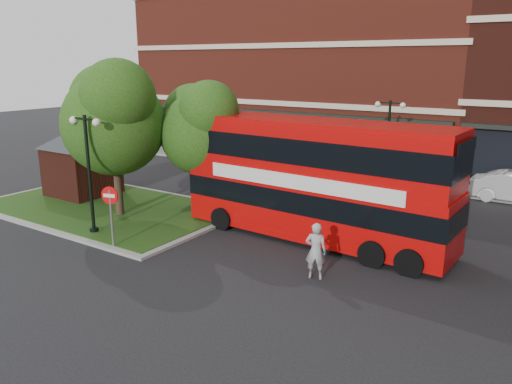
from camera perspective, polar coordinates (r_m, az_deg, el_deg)
The scene contains 13 objects.
ground at distance 18.20m, azimuth -7.42°, elevation -8.22°, with size 120.00×120.00×0.00m, color black.
pavement_far at distance 31.90m, azimuth 12.30°, elevation 1.69°, with size 44.00×3.00×0.12m, color slate.
terrace_far_left at distance 41.27m, azimuth 6.14°, elevation 14.54°, with size 26.00×12.00×14.00m, color maroon.
traffic_island at distance 25.63m, azimuth -16.64°, elevation -1.75°, with size 12.60×7.60×0.15m.
kiosk at distance 28.04m, azimuth -19.39°, elevation 4.14°, with size 6.51×6.51×3.60m.
tree_island_west at distance 23.42m, azimuth -16.05°, elevation 8.61°, with size 5.40×4.71×7.21m.
tree_island_east at distance 23.13m, azimuth -6.29°, elevation 7.64°, with size 4.46×3.90×6.29m.
lamp_island at distance 21.38m, azimuth -18.56°, elevation 2.54°, with size 1.72×0.36×5.00m.
lamp_far_left at distance 28.87m, azimuth 14.83°, elevation 5.80°, with size 1.72×0.36×5.00m.
bus at distance 19.91m, azimuth 6.71°, elevation 2.26°, with size 11.26×3.05×4.26m.
woman at distance 16.74m, azimuth 6.85°, elevation -6.69°, with size 0.71×0.47×1.95m, color #969598.
car_silver at distance 30.87m, azimuth 7.21°, elevation 2.84°, with size 1.82×4.52×1.54m, color #B2B5B9.
no_entry_sign at distance 19.67m, azimuth -16.30°, elevation -1.42°, with size 0.68×0.25×2.50m.
Camera 1 is at (11.12, -12.57, 7.04)m, focal length 35.00 mm.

